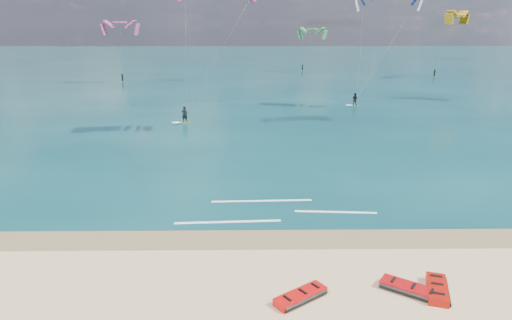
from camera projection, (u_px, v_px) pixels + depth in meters
The scene contains 10 objects.
ground at pixel (247, 109), 58.83m from camera, with size 320.00×320.00×0.00m, color tan.
wet_sand_strip at pixel (243, 239), 23.40m from camera, with size 320.00×2.40×0.01m, color brown.
sea at pixel (249, 65), 120.09m from camera, with size 320.00×200.00×0.04m, color #0A343A.
packed_kite_left at pixel (300, 300), 18.26m from camera, with size 2.49×1.04×0.38m, color red, non-canonical shape.
packed_kite_mid at pixel (410, 293), 18.73m from camera, with size 2.58×1.09×0.40m, color #B80C0D, non-canonical shape.
packed_kite_right at pixel (436, 293), 18.71m from camera, with size 2.31×1.14×0.41m, color #AE1107, non-canonical shape.
kitesurfer_main at pixel (199, 49), 44.79m from camera, with size 10.78×8.78×15.95m.
kitesurfer_far at pixel (373, 42), 57.05m from camera, with size 9.33×5.50×15.71m.
shoreline_foam at pixel (271, 211), 26.77m from camera, with size 11.59×3.61×0.01m.
distant_kites at pixel (309, 50), 89.13m from camera, with size 67.79×23.37×12.55m.
Camera 1 is at (0.43, -18.25, 10.64)m, focal length 32.00 mm.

